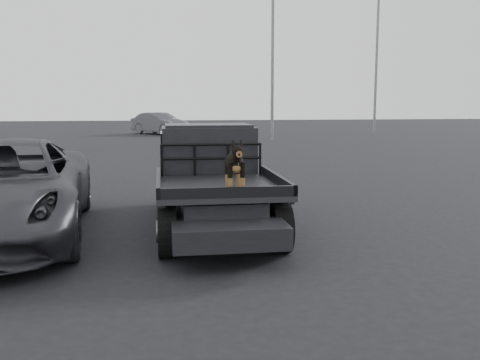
{
  "coord_description": "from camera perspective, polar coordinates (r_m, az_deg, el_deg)",
  "views": [
    {
      "loc": [
        -0.3,
        -7.47,
        2.21
      ],
      "look_at": [
        0.76,
        -0.47,
        1.18
      ],
      "focal_mm": 40.0,
      "sensor_mm": 36.0,
      "label": 1
    }
  ],
  "objects": [
    {
      "name": "distant_car_a",
      "position": [
        37.86,
        -8.57,
        5.98
      ],
      "size": [
        4.16,
        4.54,
        1.51
      ],
      "primitive_type": "imported",
      "rotation": [
        0.0,
        0.0,
        0.7
      ],
      "color": "#444449",
      "rests_on": "ground"
    },
    {
      "name": "floodlight_mid",
      "position": [
        31.63,
        3.54,
        17.28
      ],
      "size": [
        1.08,
        0.28,
        13.15
      ],
      "color": "slate",
      "rests_on": "ground"
    },
    {
      "name": "ute_cab",
      "position": [
        10.25,
        -3.46,
        3.51
      ],
      "size": [
        1.72,
        1.3,
        0.88
      ],
      "primitive_type": null,
      "color": "black",
      "rests_on": "flatbed_ute"
    },
    {
      "name": "floodlight_far",
      "position": [
        39.4,
        14.5,
        16.08
      ],
      "size": [
        1.08,
        0.28,
        14.26
      ],
      "color": "slate",
      "rests_on": "ground"
    },
    {
      "name": "dog",
      "position": [
        7.76,
        -0.58,
        1.48
      ],
      "size": [
        0.32,
        0.6,
        0.74
      ],
      "primitive_type": null,
      "color": "black",
      "rests_on": "flatbed_ute"
    },
    {
      "name": "flatbed_ute",
      "position": [
        9.44,
        -2.9,
        -2.42
      ],
      "size": [
        2.0,
        5.4,
        0.92
      ],
      "primitive_type": null,
      "color": "black",
      "rests_on": "ground"
    },
    {
      "name": "ground",
      "position": [
        7.8,
        -6.08,
        -8.24
      ],
      "size": [
        120.0,
        120.0,
        0.0
      ],
      "primitive_type": "plane",
      "color": "black",
      "rests_on": "ground"
    },
    {
      "name": "headache_rack",
      "position": [
        9.53,
        -3.05,
        2.15
      ],
      "size": [
        1.8,
        0.08,
        0.55
      ],
      "primitive_type": null,
      "color": "black",
      "rests_on": "flatbed_ute"
    }
  ]
}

